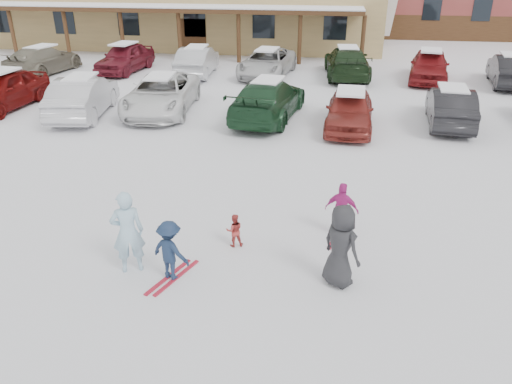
# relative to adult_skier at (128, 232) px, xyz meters

# --- Properties ---
(ground) EXTENTS (160.00, 160.00, 0.00)m
(ground) POSITION_rel_adult_skier_xyz_m (2.01, 0.99, -0.89)
(ground) COLOR white
(ground) RESTS_ON ground
(adult_skier) EXTENTS (0.77, 0.65, 1.79)m
(adult_skier) POSITION_rel_adult_skier_xyz_m (0.00, 0.00, 0.00)
(adult_skier) COLOR #A2CADD
(adult_skier) RESTS_ON ground
(toddler_red) EXTENTS (0.45, 0.39, 0.78)m
(toddler_red) POSITION_rel_adult_skier_xyz_m (1.93, 1.24, -0.50)
(toddler_red) COLOR #AD3531
(toddler_red) RESTS_ON ground
(child_navy) EXTENTS (0.95, 0.75, 1.28)m
(child_navy) POSITION_rel_adult_skier_xyz_m (0.91, -0.17, -0.25)
(child_navy) COLOR #182743
(child_navy) RESTS_ON ground
(skis_child_navy) EXTENTS (0.70, 1.37, 0.03)m
(skis_child_navy) POSITION_rel_adult_skier_xyz_m (0.91, -0.17, -0.88)
(skis_child_navy) COLOR maroon
(skis_child_navy) RESTS_ON ground
(child_magenta) EXTENTS (0.82, 0.48, 1.32)m
(child_magenta) POSITION_rel_adult_skier_xyz_m (4.27, 2.04, -0.24)
(child_magenta) COLOR #BF2684
(child_magenta) RESTS_ON ground
(skis_child_magenta) EXTENTS (0.51, 1.41, 0.03)m
(skis_child_magenta) POSITION_rel_adult_skier_xyz_m (4.27, 2.04, -0.88)
(skis_child_magenta) COLOR maroon
(skis_child_magenta) RESTS_ON ground
(bystander_dark) EXTENTS (0.99, 0.97, 1.71)m
(bystander_dark) POSITION_rel_adult_skier_xyz_m (4.22, 0.14, -0.04)
(bystander_dark) COLOR #27272A
(bystander_dark) RESTS_ON ground
(parked_car_0) EXTENTS (2.17, 4.72, 1.57)m
(parked_car_0) POSITION_rel_adult_skier_xyz_m (-9.62, 10.67, -0.11)
(parked_car_0) COLOR #640C0B
(parked_car_0) RESTS_ON ground
(parked_car_1) EXTENTS (2.35, 4.97, 1.57)m
(parked_car_1) POSITION_rel_adult_skier_xyz_m (-5.84, 10.16, -0.11)
(parked_car_1) COLOR #BCBCC0
(parked_car_1) RESTS_ON ground
(parked_car_2) EXTENTS (2.87, 5.51, 1.48)m
(parked_car_2) POSITION_rel_adult_skier_xyz_m (-2.93, 11.16, -0.15)
(parked_car_2) COLOR white
(parked_car_2) RESTS_ON ground
(parked_car_3) EXTENTS (2.89, 5.54, 1.53)m
(parked_car_3) POSITION_rel_adult_skier_xyz_m (1.50, 10.84, -0.13)
(parked_car_3) COLOR #1A3E24
(parked_car_3) RESTS_ON ground
(parked_car_4) EXTENTS (1.94, 4.29, 1.43)m
(parked_car_4) POSITION_rel_adult_skier_xyz_m (4.64, 10.00, -0.18)
(parked_car_4) COLOR maroon
(parked_car_4) RESTS_ON ground
(parked_car_5) EXTENTS (1.92, 4.44, 1.42)m
(parked_car_5) POSITION_rel_adult_skier_xyz_m (8.41, 11.02, -0.18)
(parked_car_5) COLOR black
(parked_car_5) RESTS_ON ground
(parked_car_7) EXTENTS (2.69, 5.20, 1.44)m
(parked_car_7) POSITION_rel_adult_skier_xyz_m (-11.56, 17.29, -0.17)
(parked_car_7) COLOR gray
(parked_car_7) RESTS_ON ground
(parked_car_8) EXTENTS (2.31, 4.66, 1.53)m
(parked_car_8) POSITION_rel_adult_skier_xyz_m (-7.32, 18.31, -0.13)
(parked_car_8) COLOR maroon
(parked_car_8) RESTS_ON ground
(parked_car_9) EXTENTS (1.78, 4.62, 1.50)m
(parked_car_9) POSITION_rel_adult_skier_xyz_m (-3.17, 17.99, -0.14)
(parked_car_9) COLOR #B3B4B8
(parked_car_9) RESTS_ON ground
(parked_car_10) EXTENTS (2.95, 5.31, 1.41)m
(parked_car_10) POSITION_rel_adult_skier_xyz_m (0.53, 18.35, -0.19)
(parked_car_10) COLOR silver
(parked_car_10) RESTS_ON ground
(parked_car_11) EXTENTS (2.51, 5.47, 1.55)m
(parked_car_11) POSITION_rel_adult_skier_xyz_m (4.71, 18.69, -0.12)
(parked_car_11) COLOR black
(parked_car_11) RESTS_ON ground
(parked_car_12) EXTENTS (2.58, 4.81, 1.56)m
(parked_car_12) POSITION_rel_adult_skier_xyz_m (8.83, 18.37, -0.12)
(parked_car_12) COLOR maroon
(parked_car_12) RESTS_ON ground
(parked_car_13) EXTENTS (2.22, 4.73, 1.50)m
(parked_car_13) POSITION_rel_adult_skier_xyz_m (12.58, 17.98, -0.14)
(parked_car_13) COLOR black
(parked_car_13) RESTS_ON ground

